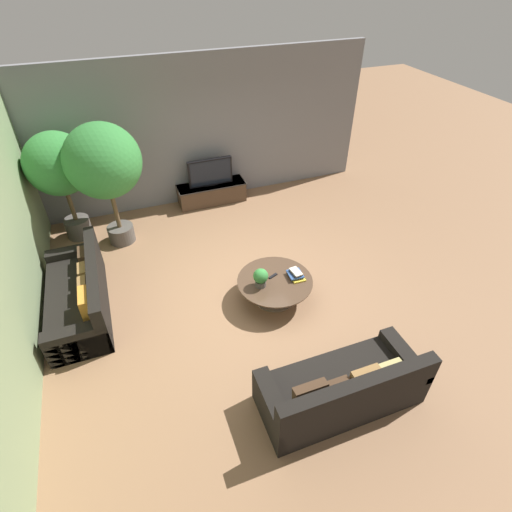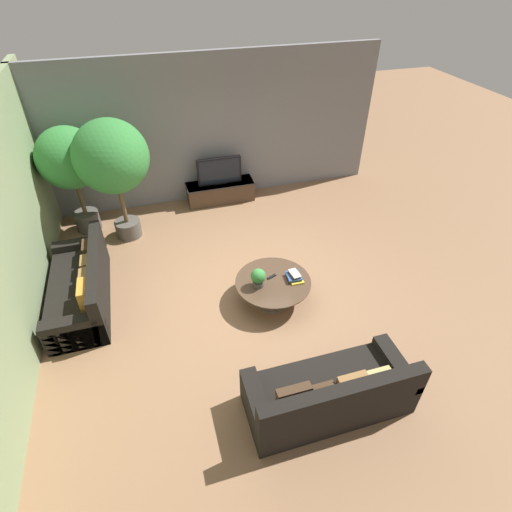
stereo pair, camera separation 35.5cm
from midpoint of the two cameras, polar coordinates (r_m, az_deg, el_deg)
The scene contains 13 objects.
ground_plane at distance 6.72m, azimuth -2.27°, elevation -4.54°, with size 24.00×24.00×0.00m, color #8C6647.
back_wall_stone at distance 8.66m, azimuth -9.79°, elevation 17.06°, with size 7.40×0.12×3.00m, color slate.
side_wall_left at distance 6.06m, azimuth -34.03°, elevation 0.47°, with size 0.12×7.40×3.00m, color gray.
media_console at distance 8.94m, azimuth -7.49°, elevation 8.94°, with size 1.48×0.50×0.43m.
television at distance 8.71m, azimuth -7.75°, elevation 11.74°, with size 0.95×0.13×0.58m.
coffee_table at distance 6.35m, azimuth 1.09°, elevation -4.26°, with size 1.19×1.19×0.38m.
couch_by_wall at distance 6.80m, azimuth -25.21°, elevation -5.22°, with size 0.84×2.08×0.84m.
couch_near_entry at distance 5.19m, azimuth 10.19°, elevation -18.28°, with size 2.00×0.84×0.84m.
potted_palm_tall at distance 8.02m, azimuth -27.53°, elevation 11.07°, with size 1.11×1.11×2.09m.
potted_palm_corner at distance 7.46m, azimuth -22.25°, elevation 12.06°, with size 1.29×1.29×2.30m.
potted_plant_tabletop at distance 6.08m, azimuth -1.00°, elevation -3.10°, with size 0.23×0.23×0.31m.
book_stack at distance 6.33m, azimuth 4.12°, elevation -2.65°, with size 0.25×0.31×0.11m.
remote_black at distance 6.34m, azimuth 0.85°, elevation -2.90°, with size 0.04×0.16×0.02m, color black.
Camera 1 is at (-1.64, -4.64, 4.58)m, focal length 28.00 mm.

